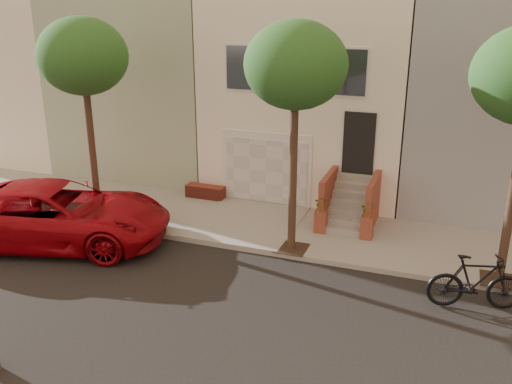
% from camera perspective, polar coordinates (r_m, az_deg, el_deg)
% --- Properties ---
extents(ground, '(90.00, 90.00, 0.00)m').
position_cam_1_polar(ground, '(13.15, -5.67, -12.58)').
color(ground, black).
rests_on(ground, ground).
extents(sidewalk, '(40.00, 3.70, 0.15)m').
position_cam_1_polar(sidewalk, '(17.52, 1.87, -3.63)').
color(sidewalk, gray).
rests_on(sidewalk, ground).
extents(house_row, '(33.10, 11.70, 7.00)m').
position_cam_1_polar(house_row, '(21.98, 6.86, 10.72)').
color(house_row, beige).
rests_on(house_row, sidewalk).
extents(tree_left, '(2.70, 2.57, 6.30)m').
position_cam_1_polar(tree_left, '(17.47, -17.41, 13.07)').
color(tree_left, '#2D2116').
rests_on(tree_left, sidewalk).
extents(tree_mid, '(2.70, 2.57, 6.30)m').
position_cam_1_polar(tree_mid, '(14.53, 4.09, 12.73)').
color(tree_mid, '#2D2116').
rests_on(tree_mid, sidewalk).
extents(pickup_truck, '(7.15, 4.69, 1.83)m').
position_cam_1_polar(pickup_truck, '(17.30, -19.82, -2.15)').
color(pickup_truck, maroon).
rests_on(pickup_truck, ground).
extents(motorcycle, '(2.34, 1.20, 1.35)m').
position_cam_1_polar(motorcycle, '(14.04, 21.71, -8.60)').
color(motorcycle, black).
rests_on(motorcycle, ground).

